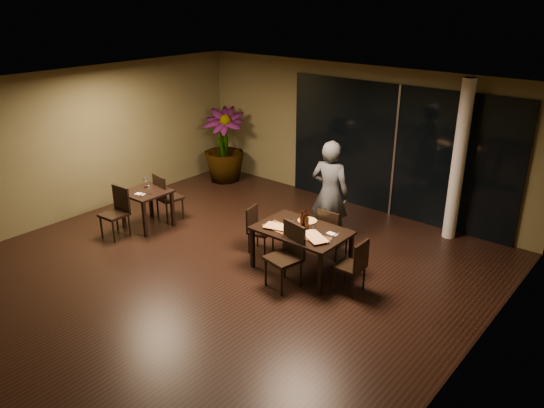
% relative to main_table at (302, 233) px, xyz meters
% --- Properties ---
extents(ground, '(8.00, 8.00, 0.00)m').
position_rel_main_table_xyz_m(ground, '(-1.00, -0.80, -0.68)').
color(ground, black).
rests_on(ground, ground).
extents(wall_back, '(8.00, 0.10, 3.00)m').
position_rel_main_table_xyz_m(wall_back, '(-1.00, 3.25, 0.82)').
color(wall_back, brown).
rests_on(wall_back, ground).
extents(wall_left, '(0.10, 8.00, 3.00)m').
position_rel_main_table_xyz_m(wall_left, '(-5.05, -0.80, 0.82)').
color(wall_left, brown).
rests_on(wall_left, ground).
extents(wall_right, '(0.10, 8.00, 3.00)m').
position_rel_main_table_xyz_m(wall_right, '(3.05, -0.80, 0.82)').
color(wall_right, brown).
rests_on(wall_right, ground).
extents(ceiling, '(8.00, 8.00, 0.04)m').
position_rel_main_table_xyz_m(ceiling, '(-1.00, -0.80, 2.34)').
color(ceiling, silver).
rests_on(ceiling, wall_back).
extents(window_panel, '(5.00, 0.06, 2.70)m').
position_rel_main_table_xyz_m(window_panel, '(0.00, 3.16, 0.67)').
color(window_panel, black).
rests_on(window_panel, ground).
extents(column, '(0.24, 0.24, 3.00)m').
position_rel_main_table_xyz_m(column, '(1.40, 2.85, 0.82)').
color(column, silver).
rests_on(column, ground).
extents(main_table, '(1.50, 1.00, 0.75)m').
position_rel_main_table_xyz_m(main_table, '(0.00, 0.00, 0.00)').
color(main_table, black).
rests_on(main_table, ground).
extents(side_table, '(0.80, 0.80, 0.75)m').
position_rel_main_table_xyz_m(side_table, '(-3.40, -0.50, -0.05)').
color(side_table, black).
rests_on(side_table, ground).
extents(chair_main_far, '(0.44, 0.44, 0.91)m').
position_rel_main_table_xyz_m(chair_main_far, '(0.12, 0.69, -0.17)').
color(chair_main_far, black).
rests_on(chair_main_far, ground).
extents(chair_main_near, '(0.57, 0.57, 1.04)m').
position_rel_main_table_xyz_m(chair_main_near, '(0.12, -0.52, -0.09)').
color(chair_main_near, black).
rests_on(chair_main_near, ground).
extents(chair_main_left, '(0.46, 0.46, 0.84)m').
position_rel_main_table_xyz_m(chair_main_left, '(-1.03, 0.07, -0.21)').
color(chair_main_left, black).
rests_on(chair_main_left, ground).
extents(chair_main_right, '(0.42, 0.42, 0.89)m').
position_rel_main_table_xyz_m(chair_main_right, '(1.04, -0.04, -0.18)').
color(chair_main_right, black).
rests_on(chair_main_right, ground).
extents(chair_side_far, '(0.52, 0.52, 0.98)m').
position_rel_main_table_xyz_m(chair_side_far, '(-3.38, -0.05, -0.13)').
color(chair_side_far, black).
rests_on(chair_side_far, ground).
extents(chair_side_near, '(0.47, 0.47, 0.96)m').
position_rel_main_table_xyz_m(chair_side_near, '(-3.51, -1.12, -0.14)').
color(chair_side_near, black).
rests_on(chair_side_near, ground).
extents(diner, '(0.73, 0.54, 1.98)m').
position_rel_main_table_xyz_m(diner, '(-0.21, 1.13, 0.31)').
color(diner, '#2D3032').
rests_on(diner, ground).
extents(potted_plant, '(1.35, 1.35, 1.79)m').
position_rel_main_table_xyz_m(potted_plant, '(-4.19, 2.47, 0.22)').
color(potted_plant, '#194517').
rests_on(potted_plant, ground).
extents(pizza_board_left, '(0.66, 0.39, 0.01)m').
position_rel_main_table_xyz_m(pizza_board_left, '(-0.27, -0.20, 0.08)').
color(pizza_board_left, '#4F3019').
rests_on(pizza_board_left, main_table).
extents(pizza_board_right, '(0.57, 0.38, 0.01)m').
position_rel_main_table_xyz_m(pizza_board_right, '(0.36, -0.15, 0.08)').
color(pizza_board_right, '#412415').
rests_on(pizza_board_right, main_table).
extents(oblong_pizza_left, '(0.58, 0.38, 0.02)m').
position_rel_main_table_xyz_m(oblong_pizza_left, '(-0.27, -0.20, 0.10)').
color(oblong_pizza_left, maroon).
rests_on(oblong_pizza_left, pizza_board_left).
extents(oblong_pizza_right, '(0.55, 0.45, 0.02)m').
position_rel_main_table_xyz_m(oblong_pizza_right, '(0.36, -0.15, 0.10)').
color(oblong_pizza_right, '#681309').
rests_on(oblong_pizza_right, pizza_board_right).
extents(round_pizza, '(0.32, 0.32, 0.01)m').
position_rel_main_table_xyz_m(round_pizza, '(-0.12, 0.32, 0.08)').
color(round_pizza, '#C94716').
rests_on(round_pizza, main_table).
extents(bottle_a, '(0.07, 0.07, 0.31)m').
position_rel_main_table_xyz_m(bottle_a, '(-0.02, 0.03, 0.23)').
color(bottle_a, black).
rests_on(bottle_a, main_table).
extents(bottle_b, '(0.07, 0.07, 0.31)m').
position_rel_main_table_xyz_m(bottle_b, '(0.09, 0.02, 0.23)').
color(bottle_b, black).
rests_on(bottle_b, main_table).
extents(bottle_c, '(0.07, 0.07, 0.34)m').
position_rel_main_table_xyz_m(bottle_c, '(0.01, 0.09, 0.24)').
color(bottle_c, black).
rests_on(bottle_c, main_table).
extents(tumbler_left, '(0.08, 0.08, 0.10)m').
position_rel_main_table_xyz_m(tumbler_left, '(-0.25, 0.06, 0.12)').
color(tumbler_left, white).
rests_on(tumbler_left, main_table).
extents(tumbler_right, '(0.07, 0.07, 0.08)m').
position_rel_main_table_xyz_m(tumbler_right, '(0.18, 0.08, 0.12)').
color(tumbler_right, white).
rests_on(tumbler_right, main_table).
extents(napkin_near, '(0.20, 0.13, 0.01)m').
position_rel_main_table_xyz_m(napkin_near, '(0.53, -0.13, 0.08)').
color(napkin_near, white).
rests_on(napkin_near, main_table).
extents(napkin_far, '(0.18, 0.11, 0.01)m').
position_rel_main_table_xyz_m(napkin_far, '(0.49, 0.15, 0.08)').
color(napkin_far, white).
rests_on(napkin_far, main_table).
extents(wine_glass_a, '(0.09, 0.09, 0.20)m').
position_rel_main_table_xyz_m(wine_glass_a, '(-3.57, -0.37, 0.18)').
color(wine_glass_a, white).
rests_on(wine_glass_a, side_table).
extents(wine_glass_b, '(0.08, 0.08, 0.17)m').
position_rel_main_table_xyz_m(wine_glass_b, '(-3.23, -0.55, 0.16)').
color(wine_glass_b, white).
rests_on(wine_glass_b, side_table).
extents(side_napkin, '(0.21, 0.16, 0.01)m').
position_rel_main_table_xyz_m(side_napkin, '(-3.34, -0.69, 0.08)').
color(side_napkin, white).
rests_on(side_napkin, side_table).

